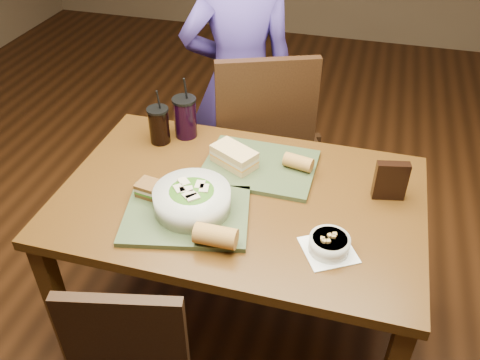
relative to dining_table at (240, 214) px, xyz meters
name	(u,v)px	position (x,y,z in m)	size (l,w,h in m)	color
ground	(240,325)	(0.00, 0.00, -0.66)	(6.00, 6.00, 0.00)	#381C0B
dining_table	(240,214)	(0.00, 0.00, 0.00)	(1.30, 0.85, 0.75)	#492B0E
chair_far	(270,139)	(-0.03, 0.66, -0.09)	(0.58, 0.60, 1.03)	black
diner	(239,82)	(-0.23, 0.82, 0.11)	(0.56, 0.37, 1.54)	#412F82
tray_near	(187,215)	(-0.14, -0.16, 0.10)	(0.42, 0.32, 0.02)	#364327
tray_far	(260,166)	(0.03, 0.18, 0.10)	(0.42, 0.32, 0.02)	#364327
salad_bowl	(192,198)	(-0.13, -0.13, 0.15)	(0.26, 0.26, 0.09)	silver
soup_bowl	(329,244)	(0.34, -0.19, 0.12)	(0.21, 0.21, 0.06)	white
sandwich_near	(152,189)	(-0.29, -0.10, 0.13)	(0.12, 0.09, 0.05)	#593819
sandwich_far	(234,157)	(-0.07, 0.16, 0.14)	(0.20, 0.17, 0.07)	tan
baguette_near	(216,236)	(0.00, -0.27, 0.14)	(0.07, 0.07, 0.14)	#AD7533
baguette_far	(298,162)	(0.17, 0.20, 0.14)	(0.05, 0.05, 0.11)	#AD7533
cup_cola	(159,125)	(-0.41, 0.26, 0.17)	(0.09, 0.09, 0.24)	black
cup_berry	(185,117)	(-0.33, 0.33, 0.18)	(0.10, 0.10, 0.27)	black
chip_bag	(391,181)	(0.51, 0.13, 0.16)	(0.11, 0.03, 0.15)	black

